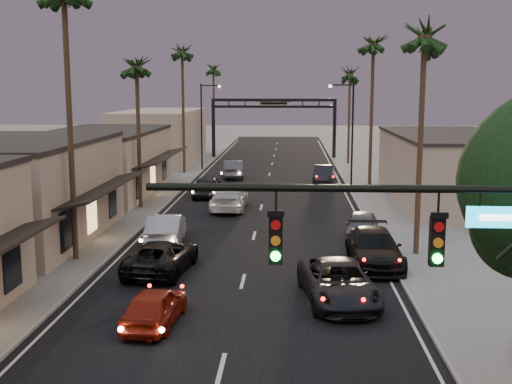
# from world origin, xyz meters

# --- Properties ---
(ground) EXTENTS (200.00, 200.00, 0.00)m
(ground) POSITION_xyz_m (0.00, 40.00, 0.00)
(ground) COLOR slate
(ground) RESTS_ON ground
(road) EXTENTS (14.00, 120.00, 0.02)m
(road) POSITION_xyz_m (0.00, 45.00, 0.00)
(road) COLOR black
(road) RESTS_ON ground
(sidewalk_left) EXTENTS (5.00, 92.00, 0.12)m
(sidewalk_left) POSITION_xyz_m (-9.50, 52.00, 0.06)
(sidewalk_left) COLOR slate
(sidewalk_left) RESTS_ON ground
(sidewalk_right) EXTENTS (5.00, 92.00, 0.12)m
(sidewalk_right) POSITION_xyz_m (9.50, 52.00, 0.06)
(sidewalk_right) COLOR slate
(sidewalk_right) RESTS_ON ground
(storefront_mid) EXTENTS (8.00, 14.00, 5.50)m
(storefront_mid) POSITION_xyz_m (-13.00, 26.00, 2.75)
(storefront_mid) COLOR #A49983
(storefront_mid) RESTS_ON ground
(storefront_far) EXTENTS (8.00, 16.00, 5.00)m
(storefront_far) POSITION_xyz_m (-13.00, 42.00, 2.50)
(storefront_far) COLOR tan
(storefront_far) RESTS_ON ground
(storefront_dist) EXTENTS (8.00, 20.00, 6.00)m
(storefront_dist) POSITION_xyz_m (-13.00, 65.00, 3.00)
(storefront_dist) COLOR #A49983
(storefront_dist) RESTS_ON ground
(building_right) EXTENTS (8.00, 18.00, 5.00)m
(building_right) POSITION_xyz_m (14.00, 40.00, 2.50)
(building_right) COLOR #A49983
(building_right) RESTS_ON ground
(traffic_signal) EXTENTS (8.51, 0.22, 7.80)m
(traffic_signal) POSITION_xyz_m (5.69, 4.00, 5.08)
(traffic_signal) COLOR black
(traffic_signal) RESTS_ON ground
(arch) EXTENTS (15.20, 0.40, 7.27)m
(arch) POSITION_xyz_m (0.00, 70.00, 5.53)
(arch) COLOR black
(arch) RESTS_ON ground
(streetlight_right) EXTENTS (2.13, 0.30, 9.00)m
(streetlight_right) POSITION_xyz_m (6.92, 45.00, 5.33)
(streetlight_right) COLOR black
(streetlight_right) RESTS_ON ground
(streetlight_left) EXTENTS (2.13, 0.30, 9.00)m
(streetlight_left) POSITION_xyz_m (-6.92, 58.00, 5.33)
(streetlight_left) COLOR black
(streetlight_left) RESTS_ON ground
(palm_lc) EXTENTS (3.20, 3.20, 12.20)m
(palm_lc) POSITION_xyz_m (-8.60, 36.00, 10.47)
(palm_lc) COLOR #38281C
(palm_lc) RESTS_ON ground
(palm_ld) EXTENTS (3.20, 3.20, 14.20)m
(palm_ld) POSITION_xyz_m (-8.60, 55.00, 12.42)
(palm_ld) COLOR #38281C
(palm_ld) RESTS_ON ground
(palm_ra) EXTENTS (3.20, 3.20, 13.20)m
(palm_ra) POSITION_xyz_m (8.60, 24.00, 11.44)
(palm_ra) COLOR #38281C
(palm_ra) RESTS_ON ground
(palm_rb) EXTENTS (3.20, 3.20, 14.20)m
(palm_rb) POSITION_xyz_m (8.60, 44.00, 12.42)
(palm_rb) COLOR #38281C
(palm_rb) RESTS_ON ground
(palm_rc) EXTENTS (3.20, 3.20, 12.20)m
(palm_rc) POSITION_xyz_m (8.60, 64.00, 10.47)
(palm_rc) COLOR #38281C
(palm_rc) RESTS_ON ground
(palm_far) EXTENTS (3.20, 3.20, 13.20)m
(palm_far) POSITION_xyz_m (-8.30, 78.00, 11.44)
(palm_far) COLOR #38281C
(palm_far) RESTS_ON ground
(oncoming_red) EXTENTS (2.00, 4.29, 1.42)m
(oncoming_red) POSITION_xyz_m (-2.81, 13.52, 0.71)
(oncoming_red) COLOR maroon
(oncoming_red) RESTS_ON ground
(oncoming_pickup) EXTENTS (3.08, 5.71, 1.52)m
(oncoming_pickup) POSITION_xyz_m (-3.91, 20.28, 0.76)
(oncoming_pickup) COLOR black
(oncoming_pickup) RESTS_ON ground
(oncoming_silver) EXTENTS (2.23, 5.29, 1.70)m
(oncoming_silver) POSITION_xyz_m (-4.77, 25.78, 0.85)
(oncoming_silver) COLOR #9E9EA3
(oncoming_silver) RESTS_ON ground
(oncoming_white) EXTENTS (2.51, 5.98, 1.73)m
(oncoming_white) POSITION_xyz_m (-2.21, 35.98, 0.86)
(oncoming_white) COLOR #B2B2B2
(oncoming_white) RESTS_ON ground
(oncoming_dgrey) EXTENTS (2.22, 5.07, 1.70)m
(oncoming_dgrey) POSITION_xyz_m (-4.47, 41.48, 0.85)
(oncoming_dgrey) COLOR black
(oncoming_dgrey) RESTS_ON ground
(oncoming_grey_far) EXTENTS (2.40, 5.35, 1.71)m
(oncoming_grey_far) POSITION_xyz_m (-3.42, 52.31, 0.85)
(oncoming_grey_far) COLOR #444449
(oncoming_grey_far) RESTS_ON ground
(curbside_near) EXTENTS (3.43, 6.10, 1.61)m
(curbside_near) POSITION_xyz_m (4.06, 16.49, 0.81)
(curbside_near) COLOR black
(curbside_near) RESTS_ON ground
(curbside_black) EXTENTS (2.48, 5.95, 1.72)m
(curbside_black) POSITION_xyz_m (6.20, 21.99, 0.86)
(curbside_black) COLOR black
(curbside_black) RESTS_ON ground
(curbside_grey) EXTENTS (2.43, 4.73, 1.54)m
(curbside_grey) POSITION_xyz_m (6.20, 27.49, 0.77)
(curbside_grey) COLOR #56575C
(curbside_grey) RESTS_ON ground
(curbside_far) EXTENTS (2.19, 4.96, 1.58)m
(curbside_far) POSITION_xyz_m (5.12, 49.56, 0.79)
(curbside_far) COLOR black
(curbside_far) RESTS_ON ground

